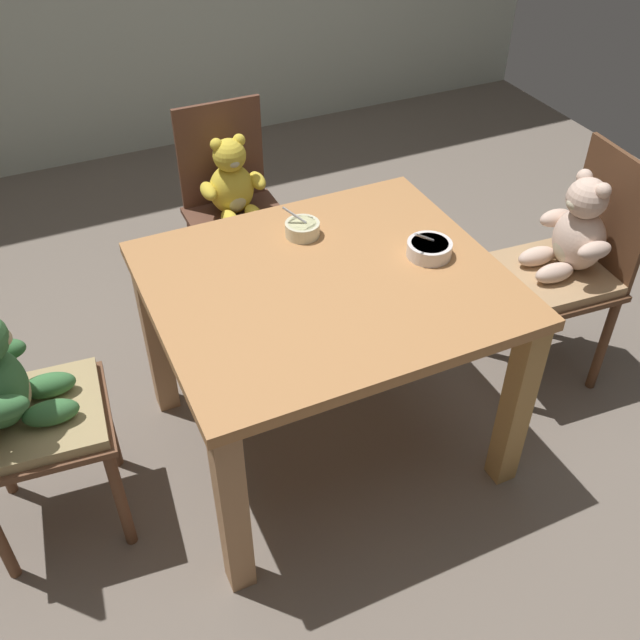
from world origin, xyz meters
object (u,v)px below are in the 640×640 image
object	(u,v)px
dining_table	(327,311)
teddy_chair_near_left	(8,398)
porridge_bowl_white_near_right	(429,249)
teddy_chair_far_center	(233,196)
teddy_chair_near_right	(570,251)
porridge_bowl_cream_far_center	(302,229)

from	to	relation	value
dining_table	teddy_chair_near_left	xyz separation A→B (m)	(-0.95, 0.05, -0.02)
teddy_chair_near_left	porridge_bowl_white_near_right	world-z (taller)	teddy_chair_near_left
dining_table	teddy_chair_far_center	world-z (taller)	teddy_chair_far_center
dining_table	teddy_chair_near_right	bearing A→B (deg)	-1.31
dining_table	teddy_chair_near_left	bearing A→B (deg)	176.98
teddy_chair_near_right	porridge_bowl_white_near_right	bearing A→B (deg)	4.10
teddy_chair_near_right	teddy_chair_far_center	size ratio (longest dim) A/B	1.03
teddy_chair_near_left	teddy_chair_far_center	distance (m)	1.27
teddy_chair_near_right	porridge_bowl_cream_far_center	size ratio (longest dim) A/B	7.92
dining_table	teddy_chair_near_right	size ratio (longest dim) A/B	1.16
dining_table	porridge_bowl_cream_far_center	size ratio (longest dim) A/B	9.23
teddy_chair_far_center	teddy_chair_near_right	bearing A→B (deg)	46.49
teddy_chair_near_right	teddy_chair_near_left	size ratio (longest dim) A/B	0.96
dining_table	teddy_chair_near_left	size ratio (longest dim) A/B	1.12
teddy_chair_near_left	teddy_chair_far_center	bearing A→B (deg)	46.59
teddy_chair_near_right	porridge_bowl_cream_far_center	bearing A→B (deg)	-12.34
teddy_chair_near_left	porridge_bowl_white_near_right	xyz separation A→B (m)	(1.30, -0.07, 0.17)
dining_table	porridge_bowl_cream_far_center	xyz separation A→B (m)	(0.03, 0.25, 0.15)
porridge_bowl_cream_far_center	dining_table	bearing A→B (deg)	-96.82
teddy_chair_near_right	teddy_chair_near_left	distance (m)	1.90
porridge_bowl_white_near_right	porridge_bowl_cream_far_center	world-z (taller)	porridge_bowl_white_near_right
teddy_chair_near_right	porridge_bowl_cream_far_center	world-z (taller)	teddy_chair_near_right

